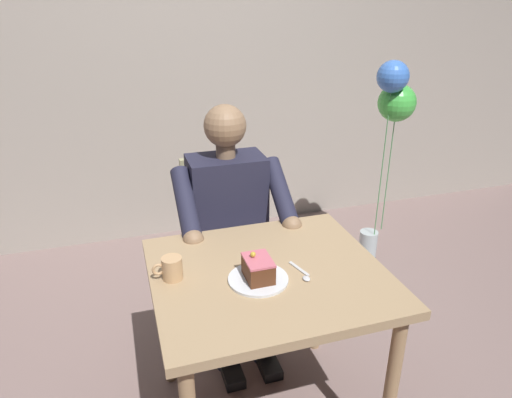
{
  "coord_description": "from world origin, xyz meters",
  "views": [
    {
      "loc": [
        0.47,
        1.36,
        1.65
      ],
      "look_at": [
        0.02,
        -0.1,
        0.97
      ],
      "focal_mm": 32.29,
      "sensor_mm": 36.0,
      "label": 1
    }
  ],
  "objects": [
    {
      "name": "chair",
      "position": [
        0.0,
        -0.72,
        0.49
      ],
      "size": [
        0.42,
        0.42,
        0.9
      ],
      "color": "tan",
      "rests_on": "ground"
    },
    {
      "name": "coffee_cup",
      "position": [
        0.34,
        -0.06,
        0.76
      ],
      "size": [
        0.11,
        0.07,
        0.08
      ],
      "color": "tan",
      "rests_on": "dining_table"
    },
    {
      "name": "dessert_spoon",
      "position": [
        -0.11,
        0.06,
        0.72
      ],
      "size": [
        0.04,
        0.14,
        0.01
      ],
      "color": "silver",
      "rests_on": "dining_table"
    },
    {
      "name": "balloon_display",
      "position": [
        -1.1,
        -0.98,
        0.97
      ],
      "size": [
        0.29,
        0.26,
        1.32
      ],
      "color": "#B2C1C6",
      "rests_on": "ground"
    },
    {
      "name": "dessert_plate",
      "position": [
        0.05,
        0.05,
        0.72
      ],
      "size": [
        0.22,
        0.22,
        0.01
      ],
      "primitive_type": "cylinder",
      "color": "white",
      "rests_on": "dining_table"
    },
    {
      "name": "cake_slice",
      "position": [
        0.05,
        0.05,
        0.77
      ],
      "size": [
        0.09,
        0.12,
        0.1
      ],
      "color": "#582E19",
      "rests_on": "dessert_plate"
    },
    {
      "name": "seated_person",
      "position": [
        -0.0,
        -0.54,
        0.63
      ],
      "size": [
        0.53,
        0.58,
        1.21
      ],
      "color": "#232338",
      "rests_on": "ground"
    },
    {
      "name": "dining_table",
      "position": [
        0.0,
        0.0,
        0.62
      ],
      "size": [
        0.85,
        0.76,
        0.72
      ],
      "color": "tan",
      "rests_on": "ground"
    },
    {
      "name": "cafe_rear_panel",
      "position": [
        0.0,
        -1.86,
        1.5
      ],
      "size": [
        6.4,
        0.12,
        3.0
      ],
      "primitive_type": "cube",
      "color": "#A69C91",
      "rests_on": "ground"
    }
  ]
}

